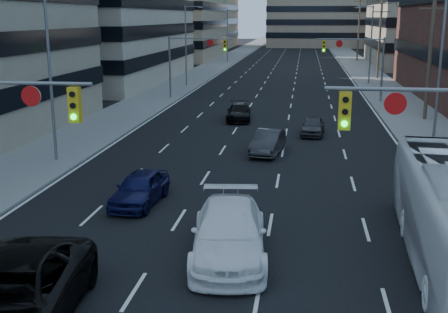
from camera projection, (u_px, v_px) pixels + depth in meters
name	position (u px, v px, depth m)	size (l,w,h in m)	color
road_surface	(293.00, 50.00, 135.21)	(18.00, 300.00, 0.02)	black
sidewalk_left	(246.00, 49.00, 136.77)	(5.00, 300.00, 0.15)	slate
sidewalk_right	(341.00, 50.00, 133.62)	(5.00, 300.00, 0.15)	slate
office_left_far	(165.00, 16.00, 107.75)	(20.00, 30.00, 16.00)	gray
office_right_far	(445.00, 22.00, 89.76)	(22.00, 28.00, 14.00)	gray
bg_block_left	(187.00, 8.00, 146.23)	(24.00, 24.00, 20.00)	#ADA089
bg_block_right	(433.00, 25.00, 129.38)	(22.00, 22.00, 12.00)	gray
signal_far_left	(193.00, 54.00, 53.58)	(6.09, 0.33, 6.00)	slate
signal_far_right	(357.00, 56.00, 51.48)	(6.09, 0.33, 6.00)	slate
utility_pole_block	(431.00, 45.00, 41.86)	(2.20, 0.28, 11.00)	#4C3D2D
utility_pole_midblock	(380.00, 33.00, 70.67)	(2.20, 0.28, 11.00)	#4C3D2D
utility_pole_distant	(359.00, 28.00, 99.49)	(2.20, 0.28, 11.00)	#4C3D2D
streetlight_left_near	(53.00, 70.00, 29.75)	(2.03, 0.22, 9.00)	slate
streetlight_left_mid	(187.00, 42.00, 63.37)	(2.03, 0.22, 9.00)	slate
streetlight_left_far	(228.00, 33.00, 96.99)	(2.03, 0.22, 9.00)	slate
streetlight_right_near	(437.00, 67.00, 31.72)	(2.03, 0.22, 9.00)	slate
streetlight_right_far	(370.00, 41.00, 65.34)	(2.03, 0.22, 9.00)	slate
black_pickup	(10.00, 297.00, 14.13)	(3.09, 6.70, 1.86)	black
white_van	(229.00, 233.00, 18.53)	(2.41, 5.93, 1.72)	white
sedan_blue	(140.00, 188.00, 23.86)	(1.67, 4.15, 1.41)	#0E0F3A
sedan_grey_center	(268.00, 142.00, 32.70)	(1.45, 4.16, 1.37)	#2C2C2E
sedan_black_far	(239.00, 112.00, 43.22)	(1.81, 4.45, 1.29)	black
sedan_grey_right	(313.00, 126.00, 37.90)	(1.46, 3.63, 1.24)	#353537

